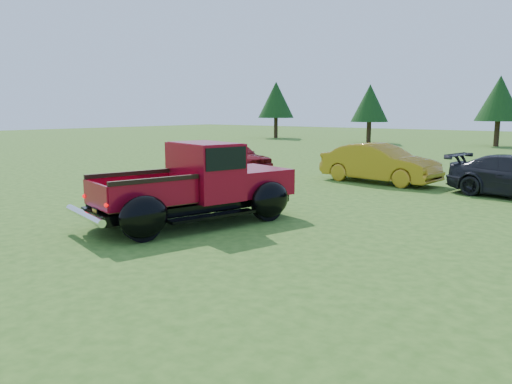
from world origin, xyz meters
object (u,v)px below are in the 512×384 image
tree_west (370,103)px  show_car_yellow (379,163)px  tree_mid_left (499,99)px  pickup_truck (205,184)px  show_car_red (235,156)px  tree_far_west (276,100)px

tree_west → show_car_yellow: 22.96m
tree_mid_left → pickup_truck: size_ratio=0.96×
tree_west → pickup_truck: 30.45m
tree_mid_left → show_car_red: tree_mid_left is taller
show_car_yellow → show_car_red: bearing=99.2°
pickup_truck → show_car_red: pickup_truck is taller
show_car_red → show_car_yellow: (6.36, 0.55, 0.08)m
pickup_truck → show_car_yellow: bearing=101.2°
pickup_truck → show_car_red: 9.84m
show_car_red → show_car_yellow: size_ratio=0.86×
tree_west → show_car_yellow: bearing=-62.6°
tree_far_west → tree_mid_left: 19.03m
tree_far_west → show_car_red: bearing=-57.1°
tree_west → pickup_truck: size_ratio=0.88×
tree_far_west → show_car_red: (14.14, -21.82, -2.91)m
tree_far_west → tree_west: size_ratio=1.13×
tree_mid_left → pickup_truck: tree_mid_left is taller
tree_west → show_car_yellow: tree_west is taller
tree_mid_left → tree_west: bearing=-167.5°
show_car_red → show_car_yellow: show_car_yellow is taller
pickup_truck → show_car_red: bearing=141.2°
pickup_truck → show_car_red: (-5.98, 7.81, -0.26)m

